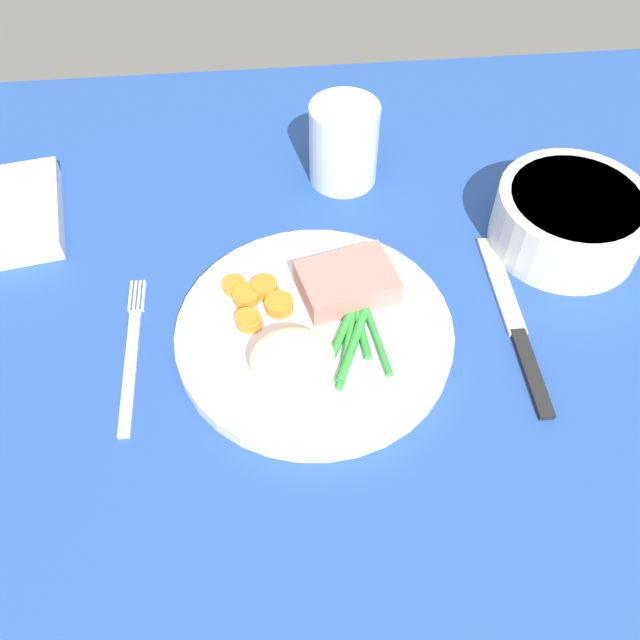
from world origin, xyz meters
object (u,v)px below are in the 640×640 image
object	(u,v)px
knife	(520,324)
meat_portion	(352,282)
fork	(138,353)
napkin	(8,215)
dinner_plate	(320,333)
water_glass	(348,148)
salad_bowl	(575,217)

from	to	relation	value
knife	meat_portion	bearing A→B (deg)	168.71
fork	napkin	world-z (taller)	napkin
knife	napkin	world-z (taller)	napkin
dinner_plate	water_glass	world-z (taller)	water_glass
dinner_plate	salad_bowl	bearing A→B (deg)	20.90
meat_portion	water_glass	size ratio (longest dim) A/B	0.94
fork	water_glass	bearing A→B (deg)	47.84
water_glass	salad_bowl	world-z (taller)	water_glass
water_glass	fork	bearing A→B (deg)	-133.89
dinner_plate	napkin	size ratio (longest dim) A/B	1.79
knife	napkin	distance (cm)	51.35
salad_bowl	napkin	distance (cm)	56.19
meat_portion	napkin	bearing A→B (deg)	157.48
meat_portion	water_glass	world-z (taller)	water_glass
knife	water_glass	bearing A→B (deg)	125.09
dinner_plate	fork	size ratio (longest dim) A/B	1.46
salad_bowl	water_glass	bearing A→B (deg)	150.11
water_glass	knife	bearing A→B (deg)	-59.13
meat_portion	water_glass	bearing A→B (deg)	84.42
salad_bowl	meat_portion	bearing A→B (deg)	-165.08
knife	dinner_plate	bearing A→B (deg)	-176.68
fork	knife	world-z (taller)	knife
napkin	water_glass	bearing A→B (deg)	6.37
fork	dinner_plate	bearing A→B (deg)	2.66
dinner_plate	napkin	distance (cm)	34.85
meat_portion	fork	bearing A→B (deg)	-168.04
meat_portion	fork	xyz separation A→B (cm)	(-19.25, -4.08, -2.67)
knife	water_glass	world-z (taller)	water_glass
meat_portion	salad_bowl	xyz separation A→B (cm)	(22.26, 5.93, 0.43)
salad_bowl	fork	bearing A→B (deg)	-166.44
knife	salad_bowl	bearing A→B (deg)	57.55
fork	napkin	bearing A→B (deg)	129.94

